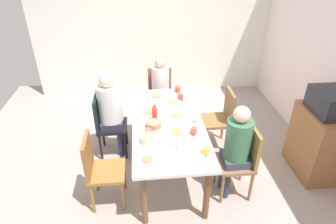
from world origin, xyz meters
TOP-DOWN VIEW (x-y plane):
  - ground_plane at (0.00, 0.00)m, footprint 5.76×5.76m
  - wall_left at (-2.46, 0.00)m, footprint 0.12×4.49m
  - dining_table at (0.00, 0.00)m, footprint 1.85×0.87m
  - chair_0 at (0.46, 0.81)m, footprint 0.40×0.40m
  - person_0 at (0.46, 0.72)m, footprint 0.30×0.30m
  - chair_1 at (0.46, -0.81)m, footprint 0.40×0.40m
  - chair_2 at (-1.30, 0.00)m, footprint 0.40×0.40m
  - person_2 at (-1.21, 0.00)m, footprint 0.30×0.30m
  - chair_3 at (-0.46, 0.81)m, footprint 0.40×0.40m
  - chair_4 at (-0.46, -0.81)m, footprint 0.40×0.40m
  - person_4 at (-0.46, -0.72)m, footprint 0.32×0.32m
  - plate_0 at (0.23, 0.08)m, footprint 0.24×0.24m
  - plate_1 at (-0.48, 0.10)m, footprint 0.25×0.25m
  - plate_2 at (-0.12, 0.13)m, footprint 0.24×0.24m
  - plate_3 at (-0.68, -0.08)m, footprint 0.26×0.26m
  - plate_4 at (0.70, -0.27)m, footprint 0.22×0.22m
  - bowl_0 at (0.38, -0.25)m, footprint 0.18×0.18m
  - bowl_1 at (0.08, -0.18)m, footprint 0.19×0.19m
  - bowl_2 at (-0.27, -0.20)m, footprint 0.20×0.20m
  - cup_0 at (0.63, 0.34)m, footprint 0.12×0.08m
  - cup_1 at (0.23, -0.25)m, footprint 0.11×0.08m
  - cup_2 at (0.27, 0.27)m, footprint 0.11×0.08m
  - cup_3 at (0.47, 0.06)m, footprint 0.11×0.07m
  - cup_4 at (-0.82, 0.22)m, footprint 0.12×0.09m
  - cup_5 at (-0.57, 0.23)m, footprint 0.12×0.08m
  - bottle_0 at (-0.08, -0.16)m, footprint 0.07×0.07m
  - bottle_1 at (0.06, 0.37)m, footprint 0.06×0.06m
  - side_cabinet at (0.20, 1.89)m, footprint 0.70×0.44m
  - microwave at (0.20, 1.89)m, footprint 0.48×0.36m

SIDE VIEW (x-z plane):
  - ground_plane at x=0.00m, z-range 0.00..0.00m
  - side_cabinet at x=0.20m, z-range 0.00..0.90m
  - chair_0 at x=0.46m, z-range 0.06..0.96m
  - chair_1 at x=0.46m, z-range 0.06..0.96m
  - chair_2 at x=-1.30m, z-range 0.06..0.96m
  - chair_3 at x=-0.46m, z-range 0.06..0.96m
  - chair_4 at x=-0.46m, z-range 0.06..0.96m
  - dining_table at x=0.00m, z-range 0.29..1.04m
  - person_2 at x=-1.21m, z-range 0.10..1.25m
  - person_0 at x=0.46m, z-range 0.11..1.30m
  - person_4 at x=-0.46m, z-range 0.13..1.39m
  - plate_3 at x=-0.68m, z-range 0.75..0.78m
  - plate_0 at x=0.23m, z-range 0.75..0.78m
  - plate_1 at x=-0.48m, z-range 0.75..0.78m
  - plate_2 at x=-0.12m, z-range 0.75..0.78m
  - plate_4 at x=0.70m, z-range 0.75..0.78m
  - cup_1 at x=0.23m, z-range 0.75..0.82m
  - cup_0 at x=0.63m, z-range 0.75..0.83m
  - cup_4 at x=-0.82m, z-range 0.75..0.83m
  - cup_3 at x=0.47m, z-range 0.75..0.83m
  - bowl_2 at x=-0.27m, z-range 0.75..0.84m
  - cup_2 at x=0.27m, z-range 0.75..0.84m
  - bowl_1 at x=0.08m, z-range 0.75..0.84m
  - cup_5 at x=-0.57m, z-range 0.75..0.84m
  - bowl_0 at x=0.38m, z-range 0.75..0.86m
  - bottle_1 at x=0.06m, z-range 0.74..0.95m
  - bottle_0 at x=-0.08m, z-range 0.74..0.96m
  - microwave at x=0.20m, z-range 0.90..1.18m
  - wall_left at x=-2.46m, z-range 0.00..2.60m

